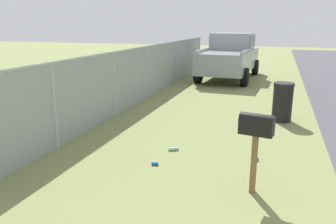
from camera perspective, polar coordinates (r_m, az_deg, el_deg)
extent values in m
cube|color=brown|center=(5.33, 14.37, -8.49)|extent=(0.09, 0.09, 0.93)
cube|color=black|center=(5.13, 14.78, -2.55)|extent=(0.29, 0.53, 0.22)
cylinder|color=black|center=(5.10, 14.86, -1.37)|extent=(0.29, 0.53, 0.20)
cube|color=red|center=(5.22, 14.91, -1.52)|extent=(0.02, 0.04, 0.18)
cube|color=#93999E|center=(16.12, 10.39, 8.70)|extent=(5.27, 2.28, 0.90)
cube|color=#93999E|center=(16.67, 10.95, 11.73)|extent=(1.85, 1.94, 0.76)
cube|color=black|center=(16.67, 10.95, 11.73)|extent=(1.81, 1.97, 0.53)
cube|color=#93999E|center=(15.18, 6.16, 10.42)|extent=(2.69, 0.23, 0.12)
cube|color=#93999E|center=(14.81, 13.15, 10.01)|extent=(2.69, 0.23, 0.12)
cylinder|color=black|center=(18.04, 8.24, 7.82)|extent=(0.77, 0.30, 0.76)
cylinder|color=black|center=(17.70, 14.60, 7.36)|extent=(0.77, 0.30, 0.76)
cylinder|color=black|center=(14.77, 5.16, 6.38)|extent=(0.77, 0.30, 0.76)
cylinder|color=black|center=(14.35, 12.89, 5.82)|extent=(0.77, 0.30, 0.76)
cylinder|color=black|center=(9.40, 18.85, 1.37)|extent=(0.51, 0.51, 0.95)
cylinder|color=black|center=(9.30, 19.12, 4.46)|extent=(0.53, 0.53, 0.08)
cylinder|color=#9EA3A8|center=(7.23, -18.78, 0.97)|extent=(0.07, 0.07, 1.80)
cylinder|color=#9EA3A8|center=(9.41, -9.24, 4.64)|extent=(0.07, 0.07, 1.80)
cylinder|color=#9EA3A8|center=(11.77, -3.37, 6.82)|extent=(0.07, 0.07, 1.80)
cylinder|color=#9EA3A8|center=(14.23, 0.54, 8.23)|extent=(0.07, 0.07, 1.80)
cylinder|color=#9EA3A8|center=(16.74, 3.31, 9.20)|extent=(0.07, 0.07, 1.80)
cylinder|color=#9EA3A8|center=(19.28, 5.36, 9.90)|extent=(0.07, 0.07, 1.80)
cube|color=#9EA3A8|center=(10.48, -6.11, 10.57)|extent=(18.39, 0.04, 0.04)
cube|color=gray|center=(10.58, -5.98, 5.86)|extent=(18.39, 0.01, 1.80)
cylinder|color=blue|center=(6.26, -2.24, -8.72)|extent=(0.09, 0.13, 0.07)
cylinder|color=blue|center=(6.64, 14.61, -7.80)|extent=(0.13, 0.13, 0.07)
cylinder|color=#B2D8BF|center=(6.94, 0.91, -6.27)|extent=(0.17, 0.22, 0.07)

